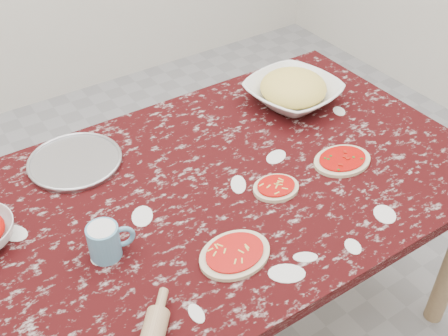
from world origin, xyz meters
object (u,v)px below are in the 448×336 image
worktable (224,201)px  flour_mug (105,241)px  cheese_bowl (293,93)px  pizza_tray (75,162)px

worktable → flour_mug: (-0.42, -0.08, 0.13)m
cheese_bowl → flour_mug: 0.93m
cheese_bowl → worktable: bearing=-153.0°
worktable → flour_mug: size_ratio=12.83×
pizza_tray → worktable: bearing=-43.9°
cheese_bowl → flour_mug: bearing=-160.4°
worktable → cheese_bowl: cheese_bowl is taller
pizza_tray → flour_mug: flour_mug is taller
worktable → flour_mug: bearing=-169.3°
pizza_tray → cheese_bowl: cheese_bowl is taller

